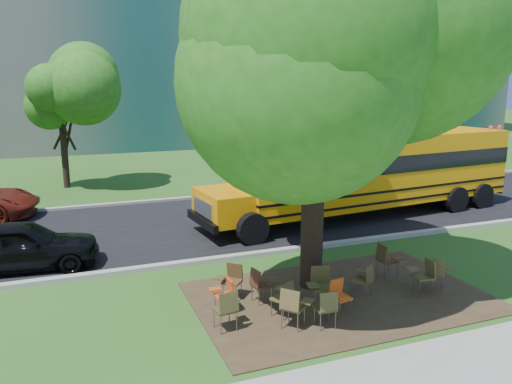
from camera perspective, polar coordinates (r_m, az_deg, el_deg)
name	(u,v)px	position (r m, az deg, el deg)	size (l,w,h in m)	color
ground	(294,296)	(12.54, 4.35, -11.72)	(160.00, 160.00, 0.00)	#265019
dirt_patch	(340,297)	(12.57, 9.56, -11.73)	(7.00, 4.50, 0.03)	#382819
asphalt_road	(213,223)	(18.72, -4.89, -3.50)	(80.00, 8.00, 0.04)	black
kerb_near	(251,255)	(15.08, -0.58, -7.18)	(80.00, 0.25, 0.14)	gray
kerb_far	(188,198)	(22.56, -7.82, -0.72)	(80.00, 0.25, 0.14)	gray
building_main	(13,9)	(46.79, -26.04, 18.32)	(38.00, 16.00, 22.00)	slate
building_right	(347,12)	(56.83, 10.35, 19.54)	(30.00, 16.00, 25.00)	#6F685C
bg_tree_2	(60,102)	(26.34, -21.45, 9.51)	(4.80, 4.80, 6.62)	black
bg_tree_3	(318,85)	(27.57, 7.13, 12.03)	(5.60, 5.60, 7.84)	black
bg_tree_4	(449,97)	(31.38, 21.19, 10.07)	(5.00, 5.00, 6.85)	black
main_tree	(317,42)	(12.10, 6.94, 16.69)	(7.20, 7.20, 9.66)	black
school_bus	(373,168)	(20.06, 13.26, 2.63)	(13.30, 4.18, 3.20)	orange
chair_0	(227,306)	(10.65, -3.30, -12.87)	(0.61, 0.61, 0.92)	#413E1C
chair_1	(293,304)	(10.71, 4.30, -12.68)	(0.80, 0.63, 0.93)	brown
chair_2	(284,295)	(11.25, 3.27, -11.68)	(0.57, 0.70, 0.85)	brown
chair_3	(320,282)	(11.83, 7.35, -10.21)	(0.72, 0.56, 0.95)	#4C4820
chair_4	(327,305)	(10.84, 8.16, -12.67)	(0.60, 0.51, 0.87)	#48431F
chair_5	(339,294)	(11.49, 9.44, -11.41)	(0.55, 0.57, 0.82)	#CC5015
chair_6	(425,273)	(13.04, 18.71, -8.74)	(0.53, 0.64, 0.91)	#4D4421
chair_7	(437,271)	(13.32, 19.99, -8.45)	(0.76, 0.60, 0.89)	#4D4221
chair_8	(225,292)	(11.47, -3.53, -11.36)	(0.48, 0.52, 0.80)	#CB4115
chair_9	(232,277)	(12.18, -2.78, -9.72)	(0.74, 0.58, 0.86)	#4C351B
chair_10	(260,283)	(11.86, 0.48, -10.31)	(0.59, 0.58, 0.87)	#422617
chair_11	(365,277)	(12.46, 12.36, -9.47)	(0.58, 0.73, 0.87)	#473C1E
chair_12	(386,258)	(13.76, 14.67, -7.27)	(0.55, 0.63, 0.94)	#432D18
black_car	(20,246)	(15.34, -25.35, -5.55)	(1.67, 4.16, 1.42)	black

